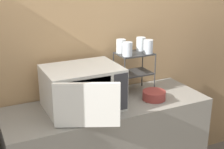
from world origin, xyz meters
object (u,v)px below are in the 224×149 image
object	(u,v)px
glass_front_right	(148,47)
dish_rack	(134,64)
glass_back_right	(141,44)
glass_back_left	(121,46)
bowl	(154,95)
glass_front_left	(127,49)
microwave	(83,88)

from	to	relation	value
glass_front_right	dish_rack	bearing A→B (deg)	149.79
glass_back_right	glass_back_left	xyz separation A→B (m)	(-0.19, 0.00, 0.00)
bowl	glass_front_right	bearing A→B (deg)	80.43
glass_front_right	glass_front_left	bearing A→B (deg)	179.26
glass_front_left	glass_back_left	world-z (taller)	same
microwave	glass_front_left	bearing A→B (deg)	8.64
dish_rack	bowl	distance (m)	0.31
dish_rack	glass_front_right	size ratio (longest dim) A/B	3.11
glass_back_right	glass_back_left	size ratio (longest dim) A/B	1.00
glass_back_right	glass_front_right	xyz separation A→B (m)	(0.00, -0.11, 0.00)
glass_front_left	bowl	distance (m)	0.43
glass_front_right	bowl	bearing A→B (deg)	-99.57
glass_front_left	glass_front_right	distance (m)	0.19
glass_front_left	bowl	xyz separation A→B (m)	(0.16, -0.16, -0.37)
microwave	dish_rack	distance (m)	0.53
microwave	bowl	distance (m)	0.59
glass_front_left	glass_front_right	xyz separation A→B (m)	(0.19, -0.00, 0.00)
dish_rack	bowl	world-z (taller)	dish_rack
glass_back_left	glass_front_left	bearing A→B (deg)	-90.54
microwave	glass_back_right	distance (m)	0.67
glass_front_left	bowl	world-z (taller)	glass_front_left
glass_back_right	glass_back_left	world-z (taller)	same
dish_rack	glass_back_left	bearing A→B (deg)	148.36
dish_rack	glass_back_left	size ratio (longest dim) A/B	3.11
dish_rack	glass_front_left	size ratio (longest dim) A/B	3.11
microwave	glass_back_left	distance (m)	0.51
dish_rack	glass_front_right	distance (m)	0.19
dish_rack	glass_front_right	bearing A→B (deg)	-30.21
dish_rack	glass_front_right	world-z (taller)	glass_front_right
glass_back_right	glass_back_left	bearing A→B (deg)	179.43
glass_back_right	glass_front_right	distance (m)	0.11
bowl	glass_front_left	bearing A→B (deg)	136.46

